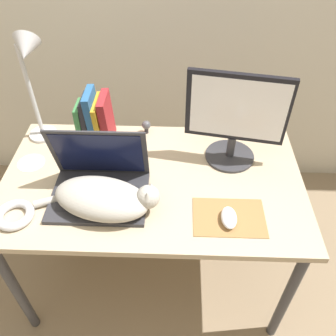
{
  "coord_description": "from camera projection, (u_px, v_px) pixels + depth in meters",
  "views": [
    {
      "loc": [
        0.11,
        -0.7,
        1.8
      ],
      "look_at": [
        0.07,
        0.33,
        0.83
      ],
      "focal_mm": 38.0,
      "sensor_mm": 36.0,
      "label": 1
    }
  ],
  "objects": [
    {
      "name": "mousepad",
      "position": [
        229.0,
        217.0,
        1.36
      ],
      "size": [
        0.28,
        0.19,
        0.0
      ],
      "color": "olive",
      "rests_on": "desk"
    },
    {
      "name": "computer_mouse",
      "position": [
        229.0,
        218.0,
        1.34
      ],
      "size": [
        0.06,
        0.11,
        0.04
      ],
      "color": "silver",
      "rests_on": "mousepad"
    },
    {
      "name": "webcam",
      "position": [
        146.0,
        126.0,
        1.72
      ],
      "size": [
        0.04,
        0.04,
        0.07
      ],
      "color": "#232328",
      "rests_on": "desk"
    },
    {
      "name": "cat",
      "position": [
        105.0,
        198.0,
        1.35
      ],
      "size": [
        0.5,
        0.28,
        0.14
      ],
      "color": "#B2ADA3",
      "rests_on": "desk"
    },
    {
      "name": "desk_lamp",
      "position": [
        29.0,
        70.0,
        1.46
      ],
      "size": [
        0.17,
        0.17,
        0.53
      ],
      "color": "silver",
      "rests_on": "desk"
    },
    {
      "name": "cd_disc",
      "position": [
        31.0,
        163.0,
        1.59
      ],
      "size": [
        0.12,
        0.12,
        0.0
      ],
      "color": "silver",
      "rests_on": "desk"
    },
    {
      "name": "cable_coil",
      "position": [
        14.0,
        215.0,
        1.35
      ],
      "size": [
        0.15,
        0.15,
        0.03
      ],
      "color": "silver",
      "rests_on": "desk"
    },
    {
      "name": "laptop",
      "position": [
        99.0,
        184.0,
        1.42
      ],
      "size": [
        0.38,
        0.28,
        0.29
      ],
      "color": "#2D2D33",
      "rests_on": "desk"
    },
    {
      "name": "external_monitor",
      "position": [
        236.0,
        118.0,
        1.47
      ],
      "size": [
        0.42,
        0.22,
        0.42
      ],
      "color": "#333338",
      "rests_on": "desk"
    },
    {
      "name": "book_row",
      "position": [
        95.0,
        119.0,
        1.63
      ],
      "size": [
        0.16,
        0.17,
        0.26
      ],
      "color": "#387A42",
      "rests_on": "desk"
    },
    {
      "name": "desk",
      "position": [
        153.0,
        191.0,
        1.57
      ],
      "size": [
        1.28,
        0.74,
        0.73
      ],
      "color": "tan",
      "rests_on": "ground_plane"
    }
  ]
}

